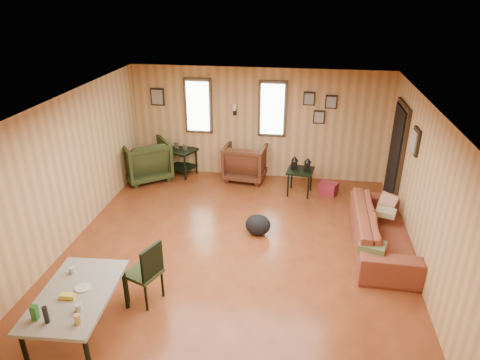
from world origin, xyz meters
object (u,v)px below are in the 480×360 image
(end_table, at_px, (182,157))
(dining_table, at_px, (76,298))
(recliner_brown, at_px, (246,160))
(sofa, at_px, (383,224))
(side_table, at_px, (301,169))
(recliner_green, at_px, (145,158))

(end_table, xyz_separation_m, dining_table, (0.16, -5.01, 0.22))
(recliner_brown, distance_m, dining_table, 5.18)
(end_table, bearing_deg, sofa, -30.70)
(sofa, xyz_separation_m, recliner_brown, (-2.56, 2.39, 0.00))
(recliner_brown, xyz_separation_m, side_table, (1.19, -0.58, 0.11))
(dining_table, bearing_deg, recliner_green, 96.97)
(sofa, bearing_deg, dining_table, 125.47)
(sofa, relative_size, dining_table, 1.59)
(side_table, bearing_deg, end_table, 167.70)
(sofa, xyz_separation_m, side_table, (-1.37, 1.81, 0.11))
(recliner_green, bearing_deg, end_table, 167.79)
(sofa, xyz_separation_m, recliner_green, (-4.74, 2.05, 0.04))
(recliner_green, height_order, side_table, recliner_green)
(recliner_green, relative_size, side_table, 1.19)
(recliner_brown, relative_size, side_table, 1.10)
(recliner_green, relative_size, dining_table, 0.69)
(recliner_brown, height_order, end_table, recliner_brown)
(recliner_green, distance_m, dining_table, 4.76)
(side_table, relative_size, dining_table, 0.57)
(recliner_green, xyz_separation_m, side_table, (3.37, -0.24, 0.07))
(end_table, distance_m, side_table, 2.71)
(end_table, bearing_deg, recliner_green, -155.17)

